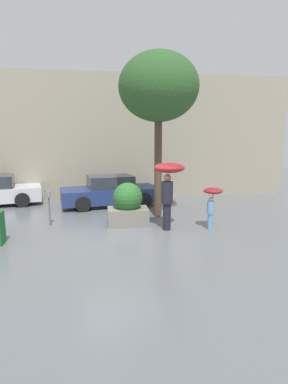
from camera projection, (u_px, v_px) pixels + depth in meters
The scene contains 8 objects.
ground_plane at pixel (122, 237), 8.83m from camera, with size 40.00×40.00×0.00m, color slate.
building_facade at pixel (113, 136), 14.66m from camera, with size 18.00×0.30×6.00m.
planter_box at pixel (128, 205), 10.01m from camera, with size 1.34×0.99×1.43m.
person_adult at pixel (168, 179), 9.36m from camera, with size 0.97×0.97×2.12m.
person_child at pixel (212, 197), 9.45m from camera, with size 0.61×0.61×1.33m.
parked_car_near at pixel (110, 192), 13.06m from camera, with size 4.41×2.50×1.30m.
street_tree at pixel (159, 88), 10.51m from camera, with size 2.84×2.84×5.87m.
parking_meter at pixel (49, 201), 9.89m from camera, with size 0.14×0.14×1.17m.
Camera 1 is at (-0.48, -8.48, 2.82)m, focal length 28.00 mm.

